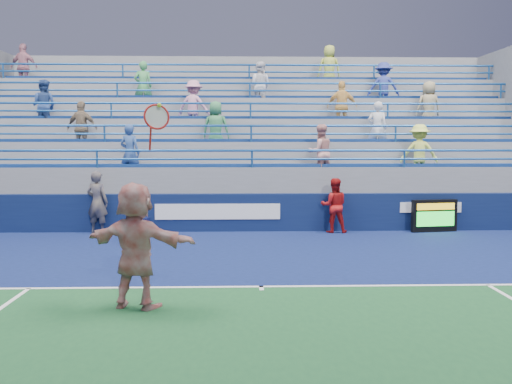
{
  "coord_description": "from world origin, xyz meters",
  "views": [
    {
      "loc": [
        -0.41,
        -9.97,
        2.59
      ],
      "look_at": [
        -0.01,
        2.5,
        1.5
      ],
      "focal_mm": 40.0,
      "sensor_mm": 36.0,
      "label": 1
    }
  ],
  "objects_px": {
    "ball_girl": "(334,206)",
    "line_judge": "(97,202)",
    "judge_chair": "(141,224)",
    "tennis_player": "(136,245)",
    "serve_speed_board": "(434,216)"
  },
  "relations": [
    {
      "from": "ball_girl",
      "to": "line_judge",
      "type": "bearing_deg",
      "value": 3.64
    },
    {
      "from": "judge_chair",
      "to": "tennis_player",
      "type": "distance_m",
      "value": 7.55
    },
    {
      "from": "ball_girl",
      "to": "judge_chair",
      "type": "bearing_deg",
      "value": 3.37
    },
    {
      "from": "line_judge",
      "to": "tennis_player",
      "type": "bearing_deg",
      "value": 126.39
    },
    {
      "from": "judge_chair",
      "to": "line_judge",
      "type": "bearing_deg",
      "value": -179.53
    },
    {
      "from": "serve_speed_board",
      "to": "tennis_player",
      "type": "height_order",
      "value": "tennis_player"
    },
    {
      "from": "judge_chair",
      "to": "tennis_player",
      "type": "bearing_deg",
      "value": -80.84
    },
    {
      "from": "serve_speed_board",
      "to": "line_judge",
      "type": "height_order",
      "value": "line_judge"
    },
    {
      "from": "judge_chair",
      "to": "line_judge",
      "type": "distance_m",
      "value": 1.37
    },
    {
      "from": "serve_speed_board",
      "to": "ball_girl",
      "type": "bearing_deg",
      "value": -179.95
    },
    {
      "from": "judge_chair",
      "to": "line_judge",
      "type": "relative_size",
      "value": 0.46
    },
    {
      "from": "serve_speed_board",
      "to": "judge_chair",
      "type": "distance_m",
      "value": 8.44
    },
    {
      "from": "tennis_player",
      "to": "ball_girl",
      "type": "height_order",
      "value": "tennis_player"
    },
    {
      "from": "judge_chair",
      "to": "serve_speed_board",
      "type": "bearing_deg",
      "value": -0.67
    },
    {
      "from": "serve_speed_board",
      "to": "tennis_player",
      "type": "distance_m",
      "value": 10.31
    }
  ]
}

